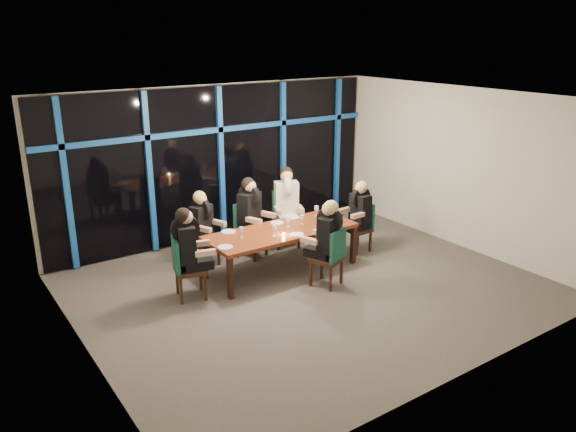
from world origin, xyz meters
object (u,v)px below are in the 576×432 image
Objects in this scene: chair_end_right at (361,224)px; diner_near_mid at (327,230)px; dining_table at (281,234)px; diner_end_right at (359,206)px; chair_end_left at (184,265)px; diner_far_mid at (251,206)px; chair_near_mid at (331,254)px; chair_far_left at (200,237)px; diner_far_left at (203,218)px; diner_end_left at (188,240)px; water_pitcher at (331,220)px; wine_bottle at (334,216)px; chair_far_right at (286,215)px; diner_far_right at (287,196)px; chair_far_mid at (248,226)px.

chair_end_right is 0.96× the size of diner_near_mid.
dining_table is 1.70m from diner_end_right.
diner_far_mid is (1.72, 0.87, 0.41)m from chair_end_left.
dining_table is 1.02m from chair_near_mid.
chair_far_left is 0.94× the size of chair_near_mid.
chair_end_left is 1.10× the size of diner_far_left.
diner_end_left reaches higher than diner_near_mid.
dining_table is 2.87× the size of diner_far_left.
diner_end_right is 0.88m from water_pitcher.
diner_end_right reaches higher than wine_bottle.
chair_end_left is at bearing -134.36° from chair_far_right.
water_pitcher is at bearing -75.61° from diner_end_right.
dining_table is at bearing -74.70° from chair_end_left.
wine_bottle is at bearing -65.63° from diner_far_mid.
diner_far_left is at bearing 131.73° from water_pitcher.
chair_near_mid is 0.40m from diner_near_mid.
dining_table is 2.90× the size of diner_end_right.
diner_far_right reaches higher than diner_far_left.
diner_near_mid is 5.35× the size of water_pitcher.
chair_near_mid is (-0.47, -1.97, -0.04)m from chair_far_right.
chair_far_left is at bearing 149.61° from wine_bottle.
diner_end_right is (1.80, -0.97, 0.31)m from chair_far_mid.
diner_far_right is at bearing -53.85° from diner_end_left.
chair_far_left is 3.13× the size of wine_bottle.
diner_end_left is at bearing -46.72° from chair_near_mid.
chair_far_mid reaches higher than chair_near_mid.
chair_end_left is 3.57m from chair_end_right.
diner_far_left is at bearing -21.86° from diner_end_left.
water_pitcher is (0.05, -1.29, 0.25)m from chair_far_right.
dining_table is 1.02m from wine_bottle.
diner_end_left is at bearing 159.77° from water_pitcher.
diner_far_left is at bearing 157.96° from chair_far_mid.
diner_far_right reaches higher than diner_near_mid.
chair_far_right is 0.42m from diner_far_right.
diner_far_mid is at bearing 95.41° from dining_table.
chair_far_mid is at bearing 96.90° from dining_table.
chair_far_right is at bearing -10.90° from diner_far_mid.
diner_near_mid is at bearing -90.00° from chair_near_mid.
diner_end_right is at bearing 10.73° from wine_bottle.
chair_far_mid is 1.93m from chair_near_mid.
diner_far_left is 0.88× the size of diner_far_right.
diner_far_right is at bearing 102.02° from wine_bottle.
dining_table is at bearing -92.48° from diner_end_right.
diner_far_right is (0.75, 0.93, 0.32)m from dining_table.
diner_far_right is at bearing -137.10° from diner_end_right.
chair_near_mid is (0.43, -1.89, -0.01)m from chair_far_mid.
chair_end_right is 0.87m from wine_bottle.
chair_end_right is 1.49m from diner_far_right.
diner_far_left is at bearing -110.30° from chair_end_right.
chair_end_right is at bearing -42.35° from chair_far_left.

